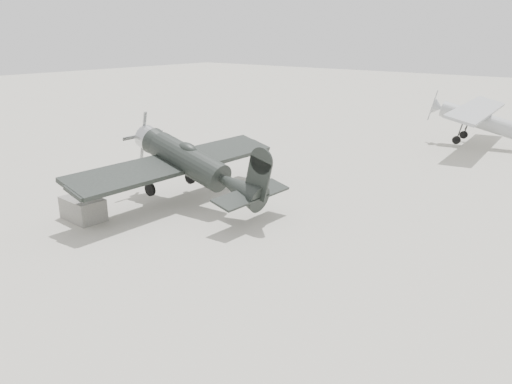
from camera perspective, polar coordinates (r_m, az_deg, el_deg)
ground at (r=17.58m, az=-0.76°, el=-6.47°), size 160.00×160.00×0.00m
lowwing_monoplane at (r=21.48m, az=-6.99°, el=3.10°), size 7.65×10.60×3.44m
highwing_monoplane at (r=35.91m, az=24.74°, el=7.68°), size 7.65×10.77×3.05m
equipment_block at (r=21.24m, az=-19.16°, el=-1.82°), size 1.85×1.21×0.90m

